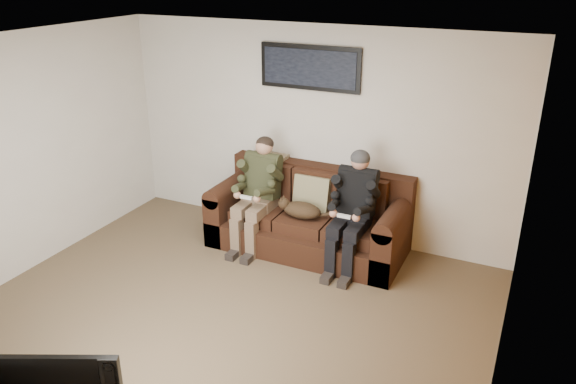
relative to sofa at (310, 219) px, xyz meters
The scene contains 13 objects.
floor 1.88m from the sofa, 95.22° to the right, with size 5.00×5.00×0.00m, color brown.
ceiling 2.90m from the sofa, 95.22° to the right, with size 5.00×5.00×0.00m, color silver.
wall_back 1.04m from the sofa, 111.87° to the left, with size 5.00×5.00×0.00m, color beige.
wall_left 3.37m from the sofa, 145.50° to the right, with size 4.50×4.50×0.00m, color beige.
wall_right 3.11m from the sofa, 38.16° to the right, with size 4.50×4.50×0.00m, color beige.
accent_wall_right 3.10m from the sofa, 38.28° to the right, with size 4.50×4.50×0.00m, color #BE6A13.
sofa is the anchor object (origin of this frame).
throw_pillow 0.32m from the sofa, 90.00° to the left, with size 0.44×0.13×0.42m, color #887F59.
throw_blanket 0.96m from the sofa, 157.52° to the left, with size 0.47×0.23×0.08m, color gray.
person_left 0.74m from the sofa, 161.97° to the right, with size 0.51×0.87×1.32m.
person_right 0.74m from the sofa, 17.99° to the right, with size 0.51×0.86×1.33m.
cat 0.30m from the sofa, 99.42° to the right, with size 0.66×0.26×0.24m.
framed_poster 1.79m from the sofa, 117.57° to the left, with size 1.25×0.05×0.52m.
Camera 1 is at (2.55, -3.84, 3.27)m, focal length 35.00 mm.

